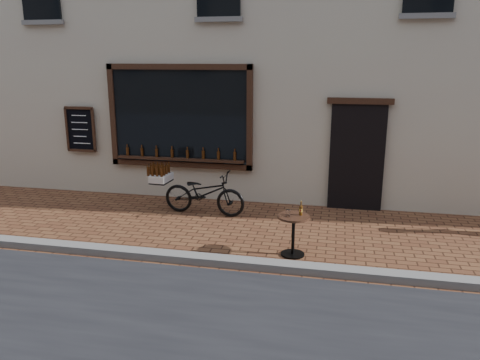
# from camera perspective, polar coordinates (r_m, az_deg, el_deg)

# --- Properties ---
(ground) EXTENTS (90.00, 90.00, 0.00)m
(ground) POSITION_cam_1_polar(r_m,az_deg,el_deg) (7.14, -1.43, -11.04)
(ground) COLOR #59301C
(ground) RESTS_ON ground
(kerb) EXTENTS (90.00, 0.25, 0.12)m
(kerb) POSITION_cam_1_polar(r_m,az_deg,el_deg) (7.29, -1.06, -9.94)
(kerb) COLOR slate
(kerb) RESTS_ON ground
(cargo_bicycle) EXTENTS (2.05, 0.72, 0.96)m
(cargo_bicycle) POSITION_cam_1_polar(r_m,az_deg,el_deg) (9.49, -4.60, -1.51)
(cargo_bicycle) COLOR black
(cargo_bicycle) RESTS_ON ground
(bistro_table) EXTENTS (0.52, 0.52, 0.90)m
(bistro_table) POSITION_cam_1_polar(r_m,az_deg,el_deg) (7.54, 6.55, -5.72)
(bistro_table) COLOR black
(bistro_table) RESTS_ON ground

